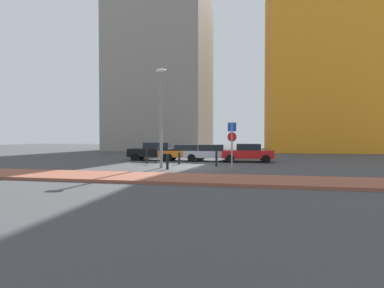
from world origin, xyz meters
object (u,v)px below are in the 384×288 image
at_px(parking_meter, 158,151).
at_px(traffic_bollard_edge, 147,156).
at_px(street_lamp, 161,109).
at_px(traffic_bollard_mid, 167,162).
at_px(traffic_bollard_near, 179,158).
at_px(traffic_bollard_far, 216,159).
at_px(parked_car_red, 247,153).
at_px(parked_car_black, 155,151).
at_px(parked_car_silver, 211,153).
at_px(parking_sign_post, 232,139).
at_px(parked_car_orange, 185,152).

bearing_deg(parking_meter, traffic_bollard_edge, -154.55).
xyz_separation_m(parking_meter, street_lamp, (1.28, -3.28, 2.87)).
bearing_deg(traffic_bollard_mid, parking_meter, 115.58).
height_order(parking_meter, traffic_bollard_near, parking_meter).
xyz_separation_m(traffic_bollard_far, traffic_bollard_edge, (-5.44, 1.30, 0.01)).
bearing_deg(traffic_bollard_near, traffic_bollard_far, -22.86).
bearing_deg(street_lamp, parked_car_red, 47.19).
xyz_separation_m(parked_car_black, traffic_bollard_edge, (0.35, -3.12, -0.27)).
height_order(parked_car_black, parked_car_silver, parked_car_black).
xyz_separation_m(parked_car_silver, parking_sign_post, (2.07, -5.48, 1.14)).
distance_m(parked_car_orange, traffic_bollard_mid, 6.77).
bearing_deg(parked_car_black, parking_sign_post, -38.66).
bearing_deg(parking_meter, parked_car_orange, 62.56).
height_order(parked_car_silver, traffic_bollard_far, parked_car_silver).
bearing_deg(traffic_bollard_mid, traffic_bollard_edge, 126.56).
xyz_separation_m(parking_sign_post, traffic_bollard_near, (-4.00, 2.33, -1.42)).
relative_size(parked_car_orange, parked_car_red, 1.04).
xyz_separation_m(parked_car_silver, parked_car_red, (2.99, -0.14, 0.04)).
bearing_deg(traffic_bollard_near, parked_car_silver, 58.56).
height_order(parking_meter, street_lamp, street_lamp).
relative_size(parking_meter, traffic_bollard_far, 1.38).
height_order(traffic_bollard_far, traffic_bollard_edge, traffic_bollard_edge).
height_order(parked_car_black, parking_meter, parked_car_black).
distance_m(parked_car_silver, traffic_bollard_edge, 5.44).
xyz_separation_m(parked_car_black, street_lamp, (2.40, -6.03, 3.01)).
height_order(parked_car_silver, traffic_bollard_mid, parked_car_silver).
bearing_deg(traffic_bollard_mid, parked_car_orange, 93.59).
distance_m(parked_car_silver, street_lamp, 7.17).
relative_size(parked_car_black, parked_car_orange, 1.02).
bearing_deg(parked_car_red, parked_car_black, 178.71).
xyz_separation_m(parking_meter, traffic_bollard_far, (4.68, -1.66, -0.41)).
bearing_deg(street_lamp, parked_car_silver, 67.89).
relative_size(parking_sign_post, street_lamp, 0.46).
bearing_deg(parked_car_silver, street_lamp, -112.11).
xyz_separation_m(parked_car_orange, traffic_bollard_mid, (0.42, -6.75, -0.25)).
bearing_deg(parked_car_black, parked_car_orange, 1.39).
bearing_deg(traffic_bollard_far, parked_car_orange, 125.69).
bearing_deg(traffic_bollard_mid, traffic_bollard_far, 39.25).
bearing_deg(traffic_bollard_mid, parked_car_silver, 74.63).
xyz_separation_m(parked_car_black, parking_meter, (1.12, -2.75, 0.14)).
distance_m(traffic_bollard_near, traffic_bollard_mid, 3.50).
bearing_deg(traffic_bollard_edge, parking_meter, 25.45).
relative_size(traffic_bollard_near, traffic_bollard_edge, 0.81).
xyz_separation_m(parked_car_orange, parked_car_red, (5.24, -0.24, 0.05)).
relative_size(parked_car_silver, parking_meter, 3.12).
xyz_separation_m(parked_car_red, traffic_bollard_mid, (-4.82, -6.51, -0.29)).
bearing_deg(parking_meter, parked_car_black, 112.09).
relative_size(parked_car_red, traffic_bollard_edge, 3.87).
height_order(traffic_bollard_mid, traffic_bollard_edge, traffic_bollard_edge).
relative_size(parked_car_black, traffic_bollard_near, 5.07).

